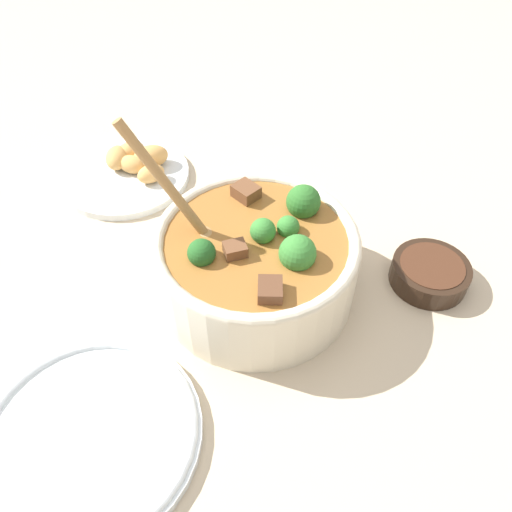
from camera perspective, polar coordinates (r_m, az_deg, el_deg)
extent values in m
plane|color=#C6B293|center=(0.66, 0.00, -3.81)|extent=(4.00, 4.00, 0.00)
cylinder|color=beige|center=(0.63, 0.00, -1.15)|extent=(0.25, 0.25, 0.09)
torus|color=beige|center=(0.60, 0.00, 1.82)|extent=(0.25, 0.25, 0.02)
cylinder|color=#9E662D|center=(0.61, 0.00, 0.15)|extent=(0.23, 0.23, 0.05)
sphere|color=#235B23|center=(0.57, -6.24, 0.36)|extent=(0.03, 0.03, 0.03)
cylinder|color=#6B9956|center=(0.59, -6.06, -1.25)|extent=(0.01, 0.01, 0.01)
sphere|color=#387F33|center=(0.59, 0.80, 2.88)|extent=(0.03, 0.03, 0.03)
cylinder|color=#6B9956|center=(0.60, 0.78, 1.34)|extent=(0.01, 0.01, 0.01)
sphere|color=#387F33|center=(0.60, 3.62, 3.46)|extent=(0.03, 0.03, 0.03)
cylinder|color=#6B9956|center=(0.62, 3.54, 2.09)|extent=(0.01, 0.01, 0.01)
sphere|color=#2D6B28|center=(0.63, 5.44, 6.20)|extent=(0.04, 0.04, 0.04)
cylinder|color=#6B9956|center=(0.65, 5.24, 4.08)|extent=(0.02, 0.02, 0.02)
sphere|color=#387F33|center=(0.57, 4.77, 0.32)|extent=(0.04, 0.04, 0.04)
cylinder|color=#6B9956|center=(0.59, 4.58, -1.80)|extent=(0.02, 0.02, 0.02)
cube|color=brown|center=(0.65, -1.16, 7.15)|extent=(0.04, 0.04, 0.02)
cube|color=brown|center=(0.53, 1.62, -4.14)|extent=(0.04, 0.04, 0.02)
cube|color=brown|center=(0.57, -2.39, 0.59)|extent=(0.02, 0.03, 0.02)
ellipsoid|color=#A87A47|center=(0.61, -5.78, 2.44)|extent=(0.04, 0.03, 0.01)
cylinder|color=#A87A47|center=(0.57, -10.38, 8.27)|extent=(0.06, 0.09, 0.15)
cylinder|color=black|center=(0.70, 19.22, -1.88)|extent=(0.10, 0.10, 0.03)
cylinder|color=#472819|center=(0.69, 19.44, -1.26)|extent=(0.08, 0.08, 0.01)
cylinder|color=white|center=(0.58, -18.46, -18.94)|extent=(0.23, 0.23, 0.01)
torus|color=white|center=(0.57, -18.61, -18.69)|extent=(0.23, 0.23, 0.01)
cylinder|color=white|center=(0.86, -14.68, 8.84)|extent=(0.21, 0.21, 0.01)
ellipsoid|color=tan|center=(0.85, -11.93, 11.09)|extent=(0.04, 0.06, 0.04)
ellipsoid|color=tan|center=(0.86, -15.59, 10.77)|extent=(0.06, 0.05, 0.03)
ellipsoid|color=tan|center=(0.82, -11.92, 9.18)|extent=(0.04, 0.05, 0.03)
ellipsoid|color=tan|center=(0.85, -13.97, 10.13)|extent=(0.05, 0.05, 0.03)
ellipsoid|color=tan|center=(0.87, -14.16, 11.53)|extent=(0.05, 0.06, 0.03)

